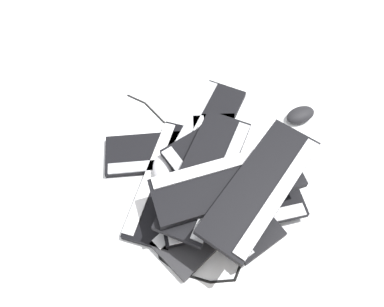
# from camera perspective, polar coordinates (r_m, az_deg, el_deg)

# --- Properties ---
(ground_plane) EXTENTS (3.20, 3.20, 0.00)m
(ground_plane) POSITION_cam_1_polar(r_m,az_deg,el_deg) (1.24, -0.03, -4.37)
(ground_plane) COLOR white
(keyboard_0) EXTENTS (0.39, 0.44, 0.03)m
(keyboard_0) POSITION_cam_1_polar(r_m,az_deg,el_deg) (1.28, -3.30, 0.16)
(keyboard_0) COLOR black
(keyboard_0) RESTS_ON ground
(keyboard_1) EXTENTS (0.35, 0.46, 0.03)m
(keyboard_1) POSITION_cam_1_polar(r_m,az_deg,el_deg) (1.23, -3.94, -4.17)
(keyboard_1) COLOR black
(keyboard_1) RESTS_ON ground
(keyboard_2) EXTENTS (0.15, 0.44, 0.03)m
(keyboard_2) POSITION_cam_1_polar(r_m,az_deg,el_deg) (1.18, 3.97, -8.98)
(keyboard_2) COLOR #232326
(keyboard_2) RESTS_ON ground
(keyboard_3) EXTENTS (0.43, 0.41, 0.03)m
(keyboard_3) POSITION_cam_1_polar(r_m,az_deg,el_deg) (1.25, 3.70, -2.35)
(keyboard_3) COLOR black
(keyboard_3) RESTS_ON ground
(keyboard_4) EXTENTS (0.31, 0.46, 0.03)m
(keyboard_4) POSITION_cam_1_polar(r_m,az_deg,el_deg) (1.33, 1.89, 3.41)
(keyboard_4) COLOR black
(keyboard_4) RESTS_ON ground
(keyboard_5) EXTENTS (0.35, 0.45, 0.03)m
(keyboard_5) POSITION_cam_1_polar(r_m,az_deg,el_deg) (1.16, 6.16, -8.41)
(keyboard_5) COLOR black
(keyboard_5) RESTS_ON keyboard_2
(keyboard_6) EXTENTS (0.46, 0.22, 0.03)m
(keyboard_6) POSITION_cam_1_polar(r_m,az_deg,el_deg) (1.15, 4.06, -5.79)
(keyboard_6) COLOR black
(keyboard_6) RESTS_ON keyboard_5
(keyboard_7) EXTENTS (0.31, 0.46, 0.03)m
(keyboard_7) POSITION_cam_1_polar(r_m,az_deg,el_deg) (1.14, 2.14, -3.07)
(keyboard_7) COLOR black
(keyboard_7) RESTS_ON keyboard_6
(keyboard_8) EXTENTS (0.33, 0.46, 0.03)m
(keyboard_8) POSITION_cam_1_polar(r_m,az_deg,el_deg) (1.09, 5.34, -4.40)
(keyboard_8) COLOR black
(keyboard_8) RESTS_ON keyboard_7
(keyboard_9) EXTENTS (0.23, 0.46, 0.03)m
(keyboard_9) POSITION_cam_1_polar(r_m,az_deg,el_deg) (1.07, 10.57, -4.96)
(keyboard_9) COLOR black
(keyboard_9) RESTS_ON keyboard_8
(mouse_0) EXTENTS (0.13, 0.10, 0.04)m
(mouse_0) POSITION_cam_1_polar(r_m,az_deg,el_deg) (1.18, -1.91, -4.55)
(mouse_0) COLOR black
(mouse_0) RESTS_ON keyboard_1
(mouse_1) EXTENTS (0.08, 0.12, 0.04)m
(mouse_1) POSITION_cam_1_polar(r_m,az_deg,el_deg) (1.28, 1.99, 2.93)
(mouse_1) COLOR black
(mouse_1) RESTS_ON keyboard_4
(mouse_2) EXTENTS (0.13, 0.12, 0.04)m
(mouse_2) POSITION_cam_1_polar(r_m,az_deg,el_deg) (1.21, -4.43, -2.47)
(mouse_2) COLOR #B7B7BC
(mouse_2) RESTS_ON keyboard_1
(mouse_3) EXTENTS (0.10, 0.13, 0.04)m
(mouse_3) POSITION_cam_1_polar(r_m,az_deg,el_deg) (1.22, 2.12, -0.93)
(mouse_3) COLOR #B7B7BC
(mouse_3) RESTS_ON keyboard_3
(mouse_4) EXTENTS (0.10, 0.13, 0.04)m
(mouse_4) POSITION_cam_1_polar(r_m,az_deg,el_deg) (1.42, 16.18, 5.68)
(mouse_4) COLOR black
(mouse_4) RESTS_ON ground
(mouse_5) EXTENTS (0.11, 0.07, 0.04)m
(mouse_5) POSITION_cam_1_polar(r_m,az_deg,el_deg) (1.27, 4.22, 2.69)
(mouse_5) COLOR black
(mouse_5) RESTS_ON keyboard_4
(mouse_6) EXTENTS (0.13, 0.12, 0.04)m
(mouse_6) POSITION_cam_1_polar(r_m,az_deg,el_deg) (1.27, 2.26, 2.67)
(mouse_6) COLOR black
(mouse_6) RESTS_ON keyboard_4
(cable_0) EXTENTS (0.65, 0.10, 0.01)m
(cable_0) POSITION_cam_1_polar(r_m,az_deg,el_deg) (1.32, 0.67, 2.49)
(cable_0) COLOR black
(cable_0) RESTS_ON ground
(cable_1) EXTENTS (0.29, 0.49, 0.01)m
(cable_1) POSITION_cam_1_polar(r_m,az_deg,el_deg) (1.17, 3.34, -11.26)
(cable_1) COLOR black
(cable_1) RESTS_ON ground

